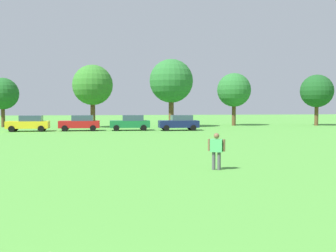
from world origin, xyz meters
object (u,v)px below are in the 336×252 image
tree_right (234,90)px  tree_center_right (171,81)px  parked_car_yellow_0 (29,123)px  tree_left (3,94)px  parked_car_navy_3 (179,123)px  parked_car_green_2 (130,123)px  tree_center_left (93,85)px  tree_far_right (317,91)px  adult_bystander (216,148)px  parked_car_red_1 (80,123)px

tree_right → tree_center_right: bearing=-164.6°
parked_car_yellow_0 → tree_left: size_ratio=0.70×
parked_car_navy_3 → tree_left: tree_left is taller
parked_car_green_2 → tree_center_right: tree_center_right is taller
tree_center_left → tree_center_right: 9.73m
parked_car_yellow_0 → parked_car_navy_3: size_ratio=1.00×
parked_car_navy_3 → tree_left: 23.17m
parked_car_navy_3 → tree_far_right: 21.99m
parked_car_green_2 → tree_far_right: 26.68m
adult_bystander → parked_car_green_2: bearing=-60.0°
parked_car_yellow_0 → tree_center_right: 18.00m
tree_right → tree_far_right: tree_right is taller
parked_car_yellow_0 → tree_center_left: size_ratio=0.56×
tree_far_right → parked_car_yellow_0: bearing=-168.9°
parked_car_yellow_0 → tree_center_right: size_ratio=0.50×
tree_right → parked_car_red_1: bearing=-156.7°
parked_car_yellow_0 → tree_left: tree_left is taller
adult_bystander → tree_center_left: tree_center_left is taller
tree_center_left → tree_right: tree_center_left is taller
adult_bystander → parked_car_yellow_0: parked_car_yellow_0 is taller
parked_car_red_1 → parked_car_navy_3: same height
adult_bystander → parked_car_red_1: (-7.51, 28.09, -0.08)m
tree_center_left → tree_left: bearing=166.6°
parked_car_green_2 → tree_right: 17.24m
parked_car_red_1 → tree_right: size_ratio=0.61×
parked_car_green_2 → tree_far_right: tree_far_right is taller
parked_car_yellow_0 → tree_far_right: size_ratio=0.63×
parked_car_green_2 → tree_right: (14.41, 8.63, 3.91)m
adult_bystander → tree_center_left: 35.20m
tree_left → parked_car_red_1: bearing=-41.6°
tree_center_left → tree_right: size_ratio=1.09×
parked_car_red_1 → tree_center_right: (10.86, 6.05, 4.89)m
tree_left → tree_center_left: bearing=-13.4°
parked_car_navy_3 → tree_left: bearing=-25.5°
tree_left → tree_right: bearing=-0.8°
parked_car_green_2 → tree_left: bearing=-30.4°
parked_car_navy_3 → tree_center_right: (0.20, 7.00, 4.89)m
parked_car_red_1 → tree_left: bearing=-41.6°
tree_left → tree_right: size_ratio=0.88×
parked_car_green_2 → tree_far_right: (25.45, 7.05, 3.77)m
tree_left → tree_right: (29.83, -0.41, 0.59)m
tree_center_right → parked_car_red_1: bearing=-150.9°
tree_center_left → tree_far_right: 29.71m
parked_car_red_1 → tree_right: tree_right is taller
adult_bystander → parked_car_green_2: parked_car_green_2 is taller
adult_bystander → parked_car_navy_3: (3.15, 27.14, -0.08)m
tree_left → tree_far_right: size_ratio=0.90×
tree_left → parked_car_green_2: bearing=-30.4°
parked_car_yellow_0 → parked_car_green_2: same height
adult_bystander → tree_center_left: (-6.37, 34.36, 4.26)m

